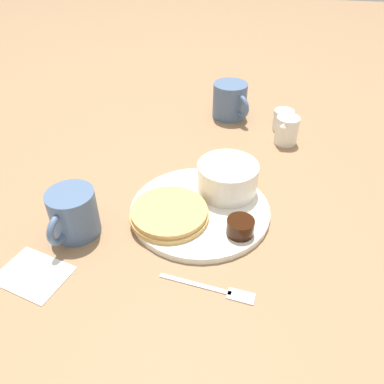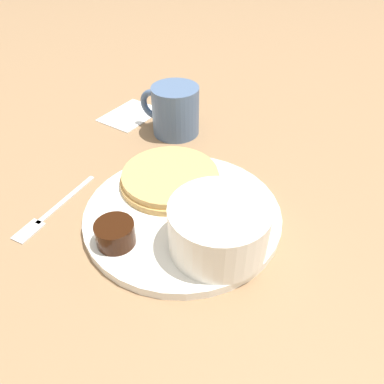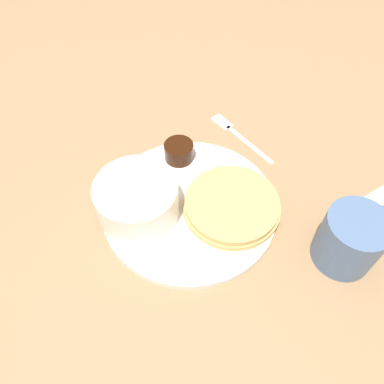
{
  "view_description": "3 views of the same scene",
  "coord_description": "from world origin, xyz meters",
  "px_view_note": "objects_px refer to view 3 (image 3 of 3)",
  "views": [
    {
      "loc": [
        0.08,
        -0.51,
        0.45
      ],
      "look_at": [
        -0.01,
        -0.01,
        0.05
      ],
      "focal_mm": 35.0,
      "sensor_mm": 36.0,
      "label": 1
    },
    {
      "loc": [
        0.33,
        0.13,
        0.34
      ],
      "look_at": [
        -0.01,
        0.01,
        0.04
      ],
      "focal_mm": 35.0,
      "sensor_mm": 36.0,
      "label": 2
    },
    {
      "loc": [
        -0.22,
        0.22,
        0.45
      ],
      "look_at": [
        0.0,
        -0.01,
        0.03
      ],
      "focal_mm": 35.0,
      "sensor_mm": 36.0,
      "label": 3
    }
  ],
  "objects_px": {
    "coffee_mug": "(351,239)",
    "bowl": "(137,199)",
    "fork": "(235,133)",
    "plate": "(190,206)"
  },
  "relations": [
    {
      "from": "plate",
      "to": "fork",
      "type": "bearing_deg",
      "value": -71.98
    },
    {
      "from": "bowl",
      "to": "coffee_mug",
      "type": "distance_m",
      "value": 0.28
    },
    {
      "from": "plate",
      "to": "coffee_mug",
      "type": "height_order",
      "value": "coffee_mug"
    },
    {
      "from": "fork",
      "to": "plate",
      "type": "bearing_deg",
      "value": 108.02
    },
    {
      "from": "bowl",
      "to": "coffee_mug",
      "type": "bearing_deg",
      "value": -148.21
    },
    {
      "from": "plate",
      "to": "bowl",
      "type": "bearing_deg",
      "value": 54.93
    },
    {
      "from": "plate",
      "to": "fork",
      "type": "distance_m",
      "value": 0.18
    },
    {
      "from": "coffee_mug",
      "to": "bowl",
      "type": "bearing_deg",
      "value": 31.79
    },
    {
      "from": "fork",
      "to": "bowl",
      "type": "bearing_deg",
      "value": 93.26
    },
    {
      "from": "bowl",
      "to": "fork",
      "type": "bearing_deg",
      "value": -86.74
    }
  ]
}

